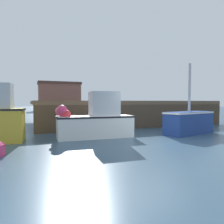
% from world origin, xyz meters
% --- Properties ---
extents(ground, '(120.00, 160.00, 0.10)m').
position_xyz_m(ground, '(0.00, 0.00, -0.05)').
color(ground, '#334C60').
extents(pier, '(13.37, 9.00, 1.79)m').
position_xyz_m(pier, '(1.82, 8.06, 1.51)').
color(pier, brown).
rests_on(pier, ground).
extents(fishing_boat_near_right, '(3.70, 1.48, 2.21)m').
position_xyz_m(fishing_boat_near_right, '(-2.12, 1.99, 0.84)').
color(fishing_boat_near_right, silver).
rests_on(fishing_boat_near_right, ground).
extents(fishing_boat_mid, '(3.31, 1.82, 3.74)m').
position_xyz_m(fishing_boat_mid, '(2.86, 1.21, 0.65)').
color(fishing_boat_mid, navy).
rests_on(fishing_boat_mid, ground).
extents(rowboat, '(2.01, 1.25, 0.43)m').
position_xyz_m(rowboat, '(3.74, 2.71, 0.20)').
color(rowboat, silver).
rests_on(rowboat, ground).
extents(warehouse, '(8.63, 4.28, 5.83)m').
position_xyz_m(warehouse, '(1.24, 37.57, 2.94)').
color(warehouse, brown).
rests_on(warehouse, ground).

